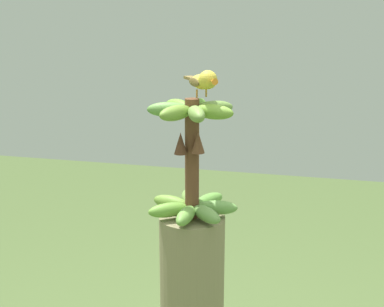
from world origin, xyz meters
TOP-DOWN VIEW (x-y plane):
  - banana_bunch at (-0.00, -0.00)m, footprint 0.26×0.26m
  - perched_bird at (0.03, 0.02)m, footprint 0.13×0.16m

SIDE VIEW (x-z plane):
  - banana_bunch at x=0.00m, z-range 1.07..1.41m
  - perched_bird at x=0.03m, z-range 1.42..1.50m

